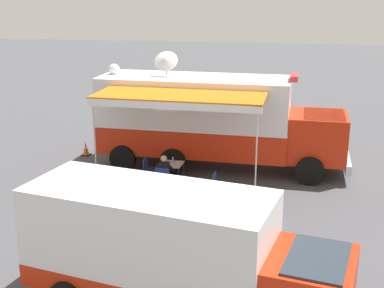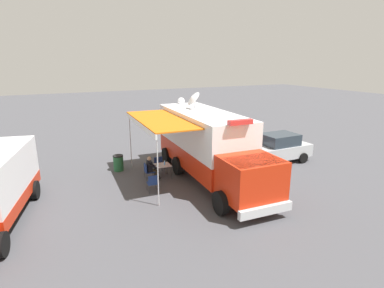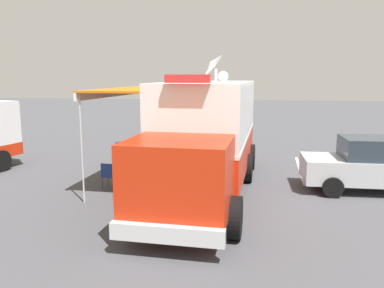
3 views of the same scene
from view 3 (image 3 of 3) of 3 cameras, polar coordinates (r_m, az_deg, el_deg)
name	(u,v)px [view 3 (image 3 of 3)]	position (r m, az deg, el deg)	size (l,w,h in m)	color
ground_plane	(210,184)	(13.55, 2.71, -5.87)	(100.00, 100.00, 0.00)	#47474C
lot_stripe	(300,169)	(16.16, 15.59, -3.62)	(0.12, 4.80, 0.01)	silver
command_truck	(206,131)	(12.43, 2.11, 1.87)	(5.10, 9.59, 4.53)	red
folding_table	(153,160)	(14.22, -5.70, -2.35)	(0.83, 0.83, 0.73)	silver
water_bottle	(155,156)	(14.12, -5.39, -1.77)	(0.07, 0.07, 0.22)	#4C99D8
folding_chair_at_table	(133,163)	(14.57, -8.64, -2.76)	(0.50, 0.50, 0.87)	navy
folding_chair_beside_table	(161,160)	(15.04, -4.55, -2.29)	(0.50, 0.50, 0.87)	navy
folding_chair_spare_by_truck	(110,174)	(13.13, -12.01, -4.27)	(0.51, 0.51, 0.87)	navy
seated_responder	(138,159)	(14.48, -7.95, -2.27)	(0.67, 0.57, 1.25)	black
trash_bin	(123,153)	(16.81, -10.16, -1.32)	(0.57, 0.57, 0.91)	#235B33
traffic_cone	(231,151)	(18.00, 5.78, -1.05)	(0.36, 0.36, 0.58)	black
car_behind_truck	(371,165)	(13.77, 24.84, -2.75)	(4.22, 2.06, 1.76)	#B2B5BA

